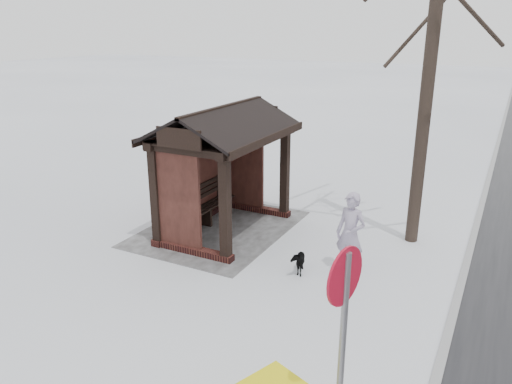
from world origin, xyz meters
The scene contains 7 objects.
ground centered at (0.00, 0.00, 0.00)m, with size 120.00×120.00×0.00m, color white.
kerb centered at (0.00, 5.50, 0.01)m, with size 120.00×0.15×0.06m, color gray.
trampled_patch centered at (0.00, -0.20, 0.01)m, with size 4.20×3.20×0.02m, color gray.
bus_shelter centered at (0.00, -0.16, 2.17)m, with size 3.60×2.40×3.09m.
pedestrian centered at (0.79, 3.38, 0.86)m, with size 0.63×0.41×1.73m, color #A79BB5.
dog centered at (1.23, 2.44, 0.26)m, with size 0.28×0.61×0.52m, color black.
road_sign centered at (5.17, 4.60, 1.87)m, with size 0.66×0.19×2.63m.
Camera 1 is at (9.80, 5.94, 4.82)m, focal length 35.00 mm.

